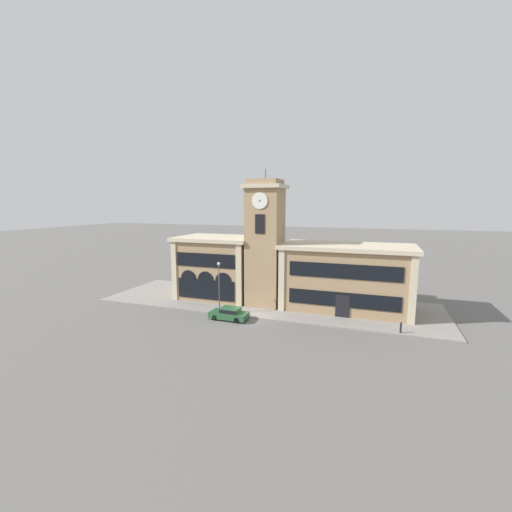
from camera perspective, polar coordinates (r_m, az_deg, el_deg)
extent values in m
plane|color=#605E5B|center=(38.19, -1.02, -10.34)|extent=(300.00, 300.00, 0.00)
cube|color=gray|center=(43.75, 1.83, -7.74)|extent=(41.67, 12.40, 0.15)
cube|color=#9E7F5B|center=(41.51, 1.52, 1.31)|extent=(3.97, 3.97, 14.24)
cube|color=beige|center=(41.21, 1.56, 11.49)|extent=(4.67, 4.67, 0.45)
cube|color=#9E7F5B|center=(41.24, 1.57, 12.22)|extent=(3.65, 3.65, 0.60)
cylinder|color=#4C4C51|center=(41.31, 1.57, 13.46)|extent=(0.10, 0.10, 1.20)
cylinder|color=silver|center=(39.23, 0.64, 9.21)|extent=(1.87, 0.10, 1.87)
cylinder|color=black|center=(39.17, 0.60, 9.21)|extent=(0.15, 0.04, 0.15)
cylinder|color=silver|center=(41.83, -1.14, 9.18)|extent=(0.10, 1.87, 1.87)
cylinder|color=black|center=(41.86, -1.23, 9.18)|extent=(0.04, 0.15, 0.15)
cube|color=black|center=(39.31, 0.63, 5.37)|extent=(1.11, 0.10, 2.20)
cube|color=#9E7F5B|center=(46.04, -6.37, -2.12)|extent=(9.66, 7.03, 7.72)
cube|color=beige|center=(45.46, -6.46, 2.95)|extent=(10.36, 7.73, 0.45)
cube|color=beige|center=(45.15, -13.49, -2.52)|extent=(0.70, 0.16, 7.72)
cube|color=beige|center=(41.05, -2.88, -3.40)|extent=(0.70, 0.16, 7.72)
cube|color=black|center=(42.62, -8.48, -0.71)|extent=(7.92, 0.10, 1.70)
cube|color=black|center=(43.38, -8.37, -5.54)|extent=(7.73, 0.10, 2.47)
cylinder|color=black|center=(44.24, -11.19, -3.69)|extent=(2.13, 0.06, 2.13)
cylinder|color=black|center=(43.08, -8.41, -3.95)|extent=(2.13, 0.06, 2.13)
cylinder|color=black|center=(42.03, -5.49, -4.22)|extent=(2.13, 0.06, 2.13)
cube|color=#9E7F5B|center=(41.77, 14.78, -3.76)|extent=(14.55, 7.03, 7.30)
cube|color=beige|center=(41.13, 14.98, 1.53)|extent=(15.25, 7.73, 0.45)
cube|color=beige|center=(39.45, 4.25, -4.22)|extent=(0.70, 0.16, 7.30)
cube|color=beige|center=(38.38, 24.73, -5.37)|extent=(0.70, 0.16, 7.30)
cube|color=black|center=(37.98, 14.43, -2.50)|extent=(11.93, 0.10, 1.61)
cube|color=black|center=(38.91, 14.21, -8.21)|extent=(1.50, 0.12, 2.63)
cube|color=black|center=(38.70, 14.25, -7.09)|extent=(11.93, 0.10, 1.64)
cube|color=#285633|center=(37.78, -4.53, -9.77)|extent=(4.16, 1.89, 0.67)
cube|color=#285633|center=(37.53, -4.31, -8.95)|extent=(2.01, 1.68, 0.50)
cube|color=black|center=(37.53, -4.31, -8.95)|extent=(1.93, 1.72, 0.37)
cylinder|color=black|center=(37.68, -6.85, -10.16)|extent=(0.63, 0.23, 0.63)
cylinder|color=black|center=(39.05, -5.77, -9.46)|extent=(0.63, 0.23, 0.63)
cylinder|color=black|center=(36.64, -3.20, -10.66)|extent=(0.63, 0.23, 0.63)
cylinder|color=black|center=(38.06, -2.23, -9.91)|extent=(0.63, 0.23, 0.63)
cylinder|color=#4C4C51|center=(39.06, -6.16, -5.52)|extent=(0.12, 0.12, 5.49)
sphere|color=silver|center=(38.45, -6.23, -1.28)|extent=(0.36, 0.36, 0.36)
cylinder|color=black|center=(36.38, 22.98, -11.03)|extent=(0.18, 0.18, 0.90)
sphere|color=black|center=(36.21, 23.03, -10.24)|extent=(0.16, 0.16, 0.16)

